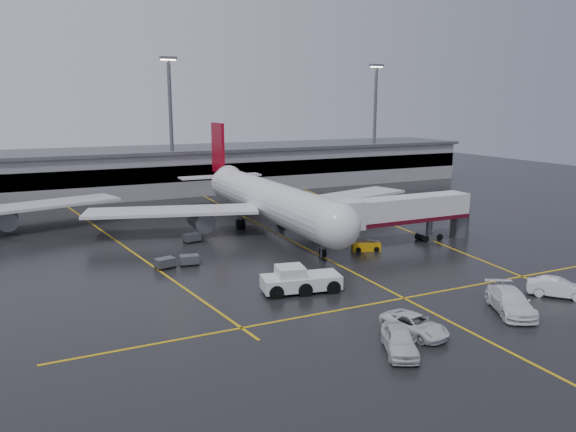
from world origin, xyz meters
name	(u,v)px	position (x,y,z in m)	size (l,w,h in m)	color
ground	(296,243)	(0.00, 0.00, 0.00)	(220.00, 220.00, 0.00)	black
apron_line_centre	(296,243)	(0.00, 0.00, 0.01)	(0.25, 90.00, 0.02)	gold
apron_line_stop	(404,298)	(0.00, -22.00, 0.01)	(60.00, 0.25, 0.02)	gold
apron_line_left	(118,242)	(-20.00, 10.00, 0.01)	(0.25, 70.00, 0.02)	gold
apron_line_right	(371,216)	(18.00, 10.00, 0.01)	(0.25, 70.00, 0.02)	gold
terminal	(191,169)	(0.00, 47.93, 4.32)	(122.00, 19.00, 8.60)	gray
light_mast_mid	(171,118)	(-5.00, 42.00, 14.47)	(3.00, 1.20, 25.45)	#595B60
light_mast_right	(375,116)	(40.00, 42.00, 14.47)	(3.00, 1.20, 25.45)	#595B60
main_airliner	(265,198)	(0.00, 9.70, 4.21)	(48.80, 45.60, 14.10)	silver
jet_bridge	(404,213)	(11.87, -6.00, 3.93)	(19.90, 3.40, 6.05)	silver
pushback_tractor	(299,281)	(-7.71, -16.35, 1.03)	(7.63, 4.26, 2.58)	silver
belt_loader	(366,246)	(5.98, -6.78, 0.51)	(3.55, 2.35, 2.08)	#C48909
service_van_a	(415,325)	(-4.11, -28.67, 0.76)	(2.52, 5.47, 1.52)	silver
service_van_b	(510,301)	(5.91, -28.52, 0.96)	(2.69, 6.62, 1.92)	white
service_van_c	(558,288)	(12.76, -27.61, 0.85)	(1.80, 5.17, 1.70)	white
service_van_d	(399,341)	(-7.03, -30.70, 0.88)	(2.08, 5.18, 1.76)	silver
baggage_cart_a	(189,260)	(-14.59, -3.68, 0.63)	(2.19, 1.61, 1.12)	#595B60
baggage_cart_b	(165,263)	(-17.22, -3.70, 0.63)	(2.24, 1.72, 1.12)	#595B60
baggage_cart_c	(192,237)	(-11.58, 5.99, 0.63)	(2.24, 1.72, 1.12)	#595B60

